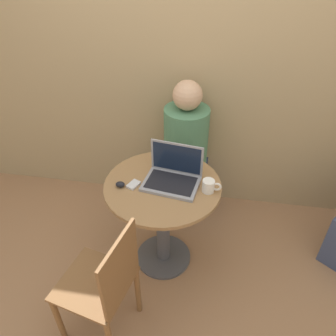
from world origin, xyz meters
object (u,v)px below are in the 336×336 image
at_px(laptop, 173,175).
at_px(chair_empty, 105,286).
at_px(cell_phone, 134,185).
at_px(person_seated, 187,157).

distance_m(laptop, chair_empty, 0.80).
bearing_deg(cell_phone, chair_empty, -94.70).
bearing_deg(person_seated, chair_empty, -103.94).
xyz_separation_m(laptop, person_seated, (0.03, 0.64, -0.30)).
bearing_deg(laptop, cell_phone, -160.49).
relative_size(cell_phone, chair_empty, 0.12).
distance_m(cell_phone, chair_empty, 0.65).
bearing_deg(cell_phone, laptop, 19.51).
height_order(laptop, person_seated, person_seated).
xyz_separation_m(laptop, cell_phone, (-0.25, -0.09, -0.04)).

